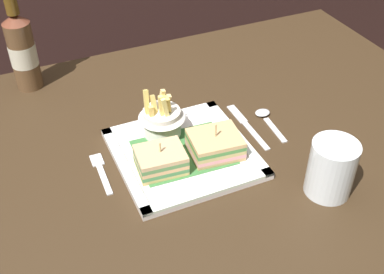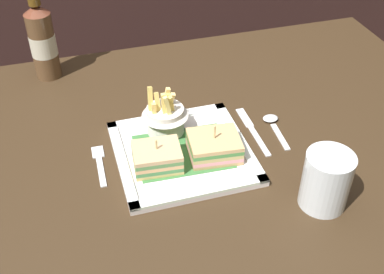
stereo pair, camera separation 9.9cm
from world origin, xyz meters
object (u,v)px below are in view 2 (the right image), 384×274
dining_table (201,189)px  knife (252,129)px  square_plate (182,153)px  water_glass (326,183)px  beer_bottle (42,39)px  spoon (273,123)px  fork (100,163)px  sandwich_half_right (214,146)px  sandwich_half_left (157,157)px  fries_cup (165,115)px

dining_table → knife: (0.13, 0.03, 0.12)m
dining_table → square_plate: size_ratio=4.78×
water_glass → knife: size_ratio=0.64×
beer_bottle → spoon: bearing=-37.6°
square_plate → water_glass: water_glass is taller
beer_bottle → spoon: size_ratio=2.28×
water_glass → fork: (-0.38, 0.23, -0.05)m
sandwich_half_right → sandwich_half_left: bearing=180.0°
beer_bottle → fork: beer_bottle is taller
dining_table → water_glass: (0.17, -0.21, 0.17)m
dining_table → fork: size_ratio=10.44×
square_plate → knife: size_ratio=1.55×
sandwich_half_left → fries_cup: bearing=67.4°
fork → spoon: 0.39m
water_glass → sandwich_half_right: bearing=131.0°
beer_bottle → water_glass: size_ratio=2.50×
sandwich_half_left → spoon: bearing=14.1°
dining_table → sandwich_half_left: size_ratio=13.04×
fries_cup → spoon: 0.25m
beer_bottle → spoon: 0.60m
sandwich_half_right → spoon: 0.18m
dining_table → knife: knife is taller
sandwich_half_right → spoon: sandwich_half_right is taller
dining_table → fork: 0.25m
square_plate → knife: (0.17, 0.04, -0.00)m
dining_table → spoon: size_ratio=10.60×
dining_table → sandwich_half_left: 0.19m
dining_table → spoon: (0.18, 0.03, 0.13)m
dining_table → sandwich_half_right: (0.02, -0.04, 0.15)m
dining_table → beer_bottle: beer_bottle is taller
square_plate → water_glass: size_ratio=2.43×
square_plate → sandwich_half_left: bearing=-155.2°
dining_table → square_plate: (-0.04, -0.01, 0.13)m
dining_table → sandwich_half_left: sandwich_half_left is taller
fries_cup → beer_bottle: bearing=124.8°
fork → knife: same height
knife → dining_table: bearing=-166.2°
sandwich_half_left → sandwich_half_right: (0.12, 0.00, -0.00)m
sandwich_half_left → sandwich_half_right: sandwich_half_right is taller
spoon → dining_table: bearing=-169.1°
knife → spoon: size_ratio=1.43×
sandwich_half_right → dining_table: bearing=112.6°
spoon → water_glass: bearing=-92.7°
fork → spoon: (0.39, 0.02, 0.00)m
sandwich_half_right → water_glass: bearing=-49.0°
fork → sandwich_half_left: bearing=-25.1°
fries_cup → fork: fries_cup is taller
water_glass → spoon: water_glass is taller
square_plate → spoon: 0.23m
dining_table → beer_bottle: size_ratio=4.65×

